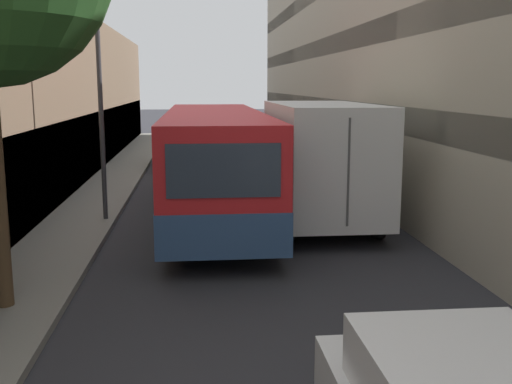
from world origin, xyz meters
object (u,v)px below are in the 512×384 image
at_px(bus, 214,160).
at_px(street_lamp, 98,37).
at_px(box_truck, 315,157).
at_px(panel_van, 181,141).

distance_m(bus, street_lamp, 4.36).
xyz_separation_m(box_truck, panel_van, (-3.84, 10.73, -0.52)).
height_order(bus, box_truck, box_truck).
height_order(panel_van, street_lamp, street_lamp).
xyz_separation_m(bus, box_truck, (2.68, -0.60, 0.13)).
distance_m(panel_van, street_lamp, 11.61).
bearing_deg(street_lamp, panel_van, 81.16).
relative_size(bus, box_truck, 1.53).
bearing_deg(panel_van, bus, -83.43).
xyz_separation_m(bus, panel_van, (-1.17, 10.13, -0.38)).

